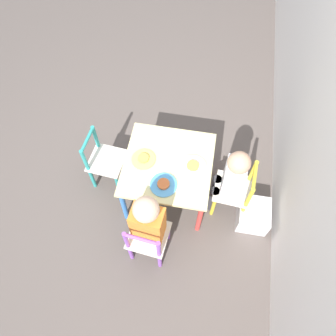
# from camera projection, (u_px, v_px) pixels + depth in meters

# --- Properties ---
(ground_plane) EXTENTS (6.00, 6.00, 0.00)m
(ground_plane) POSITION_uv_depth(u_px,v_px,m) (168.00, 191.00, 2.66)
(ground_plane) COLOR #5B514C
(kids_table) EXTENTS (0.62, 0.62, 0.44)m
(kids_table) POSITION_uv_depth(u_px,v_px,m) (168.00, 168.00, 2.33)
(kids_table) COLOR beige
(kids_table) RESTS_ON ground_plane
(chair_purple) EXTENTS (0.28, 0.28, 0.52)m
(chair_purple) POSITION_uv_depth(u_px,v_px,m) (148.00, 239.00, 2.19)
(chair_purple) COLOR silver
(chair_purple) RESTS_ON ground_plane
(chair_yellow) EXTENTS (0.28, 0.28, 0.52)m
(chair_yellow) POSITION_uv_depth(u_px,v_px,m) (235.00, 191.00, 2.37)
(chair_yellow) COLOR silver
(chair_yellow) RESTS_ON ground_plane
(chair_teal) EXTENTS (0.28, 0.28, 0.52)m
(chair_teal) POSITION_uv_depth(u_px,v_px,m) (104.00, 161.00, 2.50)
(chair_teal) COLOR silver
(chair_teal) RESTS_ON ground_plane
(child_right) EXTENTS (0.22, 0.21, 0.75)m
(child_right) POSITION_uv_depth(u_px,v_px,m) (149.00, 221.00, 2.06)
(child_right) COLOR #38383D
(child_right) RESTS_ON ground_plane
(child_back) EXTENTS (0.21, 0.22, 0.71)m
(child_back) POSITION_uv_depth(u_px,v_px,m) (231.00, 178.00, 2.24)
(child_back) COLOR #38383D
(child_back) RESTS_ON ground_plane
(plate_right) EXTENTS (0.18, 0.18, 0.03)m
(plate_right) POSITION_uv_depth(u_px,v_px,m) (164.00, 185.00, 2.18)
(plate_right) COLOR #4C9EE0
(plate_right) RESTS_ON kids_table
(plate_back) EXTENTS (0.19, 0.19, 0.03)m
(plate_back) POSITION_uv_depth(u_px,v_px,m) (193.00, 166.00, 2.25)
(plate_back) COLOR white
(plate_back) RESTS_ON kids_table
(plate_front) EXTENTS (0.17, 0.17, 0.03)m
(plate_front) POSITION_uv_depth(u_px,v_px,m) (144.00, 159.00, 2.28)
(plate_front) COLOR #EADB66
(plate_front) RESTS_ON kids_table
(storage_bin) EXTENTS (0.24, 0.23, 0.19)m
(storage_bin) POSITION_uv_depth(u_px,v_px,m) (253.00, 215.00, 2.45)
(storage_bin) COLOR silver
(storage_bin) RESTS_ON ground_plane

